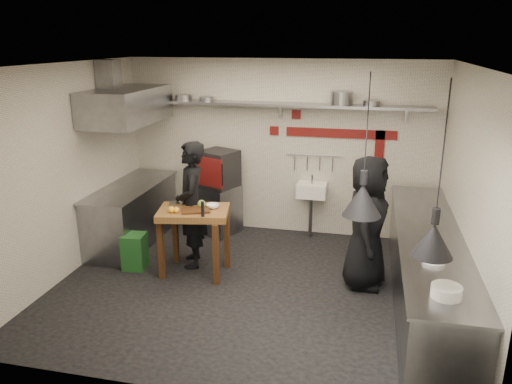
% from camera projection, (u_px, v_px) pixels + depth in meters
% --- Properties ---
extents(floor, '(5.00, 5.00, 0.00)m').
position_uv_depth(floor, '(250.00, 287.00, 6.48)').
color(floor, black).
rests_on(floor, ground).
extents(ceiling, '(5.00, 5.00, 0.00)m').
position_uv_depth(ceiling, '(249.00, 65.00, 5.66)').
color(ceiling, beige).
rests_on(ceiling, floor).
extents(wall_back, '(5.00, 0.04, 2.80)m').
position_uv_depth(wall_back, '(280.00, 148.00, 8.03)').
color(wall_back, beige).
rests_on(wall_back, floor).
extents(wall_front, '(5.00, 0.04, 2.80)m').
position_uv_depth(wall_front, '(191.00, 252.00, 4.11)').
color(wall_front, beige).
rests_on(wall_front, floor).
extents(wall_left, '(0.04, 4.20, 2.80)m').
position_uv_depth(wall_left, '(67.00, 172.00, 6.60)').
color(wall_left, beige).
rests_on(wall_left, floor).
extents(wall_right, '(0.04, 4.20, 2.80)m').
position_uv_depth(wall_right, '(468.00, 197.00, 5.54)').
color(wall_right, beige).
rests_on(wall_right, floor).
extents(red_band_horiz, '(1.70, 0.02, 0.14)m').
position_uv_depth(red_band_horiz, '(341.00, 133.00, 7.73)').
color(red_band_horiz, '#611111').
rests_on(red_band_horiz, wall_back).
extents(red_band_vert, '(0.14, 0.02, 1.10)m').
position_uv_depth(red_band_vert, '(378.00, 166.00, 7.74)').
color(red_band_vert, '#611111').
rests_on(red_band_vert, wall_back).
extents(red_tile_a, '(0.14, 0.02, 0.14)m').
position_uv_depth(red_tile_a, '(296.00, 115.00, 7.79)').
color(red_tile_a, '#611111').
rests_on(red_tile_a, wall_back).
extents(red_tile_b, '(0.14, 0.02, 0.14)m').
position_uv_depth(red_tile_b, '(274.00, 131.00, 7.95)').
color(red_tile_b, '#611111').
rests_on(red_tile_b, wall_back).
extents(back_shelf, '(4.60, 0.34, 0.04)m').
position_uv_depth(back_shelf, '(279.00, 104.00, 7.65)').
color(back_shelf, slate).
rests_on(back_shelf, wall_back).
extents(shelf_bracket_left, '(0.04, 0.06, 0.24)m').
position_uv_depth(shelf_bracket_left, '(167.00, 106.00, 8.22)').
color(shelf_bracket_left, slate).
rests_on(shelf_bracket_left, wall_back).
extents(shelf_bracket_mid, '(0.04, 0.06, 0.24)m').
position_uv_depth(shelf_bracket_mid, '(281.00, 110.00, 7.82)').
color(shelf_bracket_mid, slate).
rests_on(shelf_bracket_mid, wall_back).
extents(shelf_bracket_right, '(0.04, 0.06, 0.24)m').
position_uv_depth(shelf_bracket_right, '(406.00, 114.00, 7.41)').
color(shelf_bracket_right, slate).
rests_on(shelf_bracket_right, wall_back).
extents(pan_far_left, '(0.34, 0.34, 0.09)m').
position_uv_depth(pan_far_left, '(184.00, 98.00, 7.96)').
color(pan_far_left, slate).
rests_on(pan_far_left, back_shelf).
extents(pan_mid_left, '(0.30, 0.30, 0.07)m').
position_uv_depth(pan_mid_left, '(207.00, 99.00, 7.88)').
color(pan_mid_left, slate).
rests_on(pan_mid_left, back_shelf).
extents(stock_pot, '(0.42, 0.42, 0.20)m').
position_uv_depth(stock_pot, '(342.00, 98.00, 7.41)').
color(stock_pot, slate).
rests_on(stock_pot, back_shelf).
extents(pan_right, '(0.31, 0.31, 0.08)m').
position_uv_depth(pan_right, '(372.00, 103.00, 7.34)').
color(pan_right, slate).
rests_on(pan_right, back_shelf).
extents(oven_stand, '(0.80, 0.78, 0.80)m').
position_uv_depth(oven_stand, '(217.00, 209.00, 8.21)').
color(oven_stand, slate).
rests_on(oven_stand, floor).
extents(combi_oven, '(0.70, 0.68, 0.58)m').
position_uv_depth(combi_oven, '(219.00, 168.00, 8.02)').
color(combi_oven, black).
rests_on(combi_oven, oven_stand).
extents(oven_door, '(0.47, 0.23, 0.46)m').
position_uv_depth(oven_door, '(210.00, 172.00, 7.77)').
color(oven_door, '#611111').
rests_on(oven_door, combi_oven).
extents(oven_glass, '(0.37, 0.18, 0.34)m').
position_uv_depth(oven_glass, '(213.00, 173.00, 7.74)').
color(oven_glass, black).
rests_on(oven_glass, oven_door).
extents(hand_sink, '(0.46, 0.34, 0.22)m').
position_uv_depth(hand_sink, '(312.00, 190.00, 7.93)').
color(hand_sink, white).
rests_on(hand_sink, wall_back).
extents(sink_tap, '(0.03, 0.03, 0.14)m').
position_uv_depth(sink_tap, '(312.00, 179.00, 7.87)').
color(sink_tap, slate).
rests_on(sink_tap, hand_sink).
extents(sink_drain, '(0.06, 0.06, 0.66)m').
position_uv_depth(sink_drain, '(311.00, 217.00, 8.02)').
color(sink_drain, slate).
rests_on(sink_drain, floor).
extents(utensil_rail, '(0.90, 0.02, 0.02)m').
position_uv_depth(utensil_rail, '(314.00, 155.00, 7.90)').
color(utensil_rail, slate).
rests_on(utensil_rail, wall_back).
extents(counter_right, '(0.70, 3.80, 0.90)m').
position_uv_depth(counter_right, '(427.00, 272.00, 5.90)').
color(counter_right, slate).
rests_on(counter_right, floor).
extents(counter_right_top, '(0.76, 3.90, 0.03)m').
position_uv_depth(counter_right_top, '(431.00, 235.00, 5.76)').
color(counter_right_top, slate).
rests_on(counter_right_top, counter_right).
extents(plate_stack, '(0.35, 0.35, 0.11)m').
position_uv_depth(plate_stack, '(446.00, 292.00, 4.33)').
color(plate_stack, white).
rests_on(plate_stack, counter_right_top).
extents(small_bowl_right, '(0.22, 0.22, 0.05)m').
position_uv_depth(small_bowl_right, '(434.00, 260.00, 5.03)').
color(small_bowl_right, white).
rests_on(small_bowl_right, counter_right_top).
extents(counter_left, '(0.70, 1.90, 0.90)m').
position_uv_depth(counter_left, '(132.00, 215.00, 7.79)').
color(counter_left, slate).
rests_on(counter_left, floor).
extents(counter_left_top, '(0.76, 2.00, 0.03)m').
position_uv_depth(counter_left_top, '(130.00, 186.00, 7.65)').
color(counter_left_top, slate).
rests_on(counter_left_top, counter_left).
extents(extractor_hood, '(0.78, 1.60, 0.50)m').
position_uv_depth(extractor_hood, '(127.00, 106.00, 7.27)').
color(extractor_hood, slate).
rests_on(extractor_hood, ceiling).
extents(hood_duct, '(0.28, 0.28, 0.50)m').
position_uv_depth(hood_duct, '(109.00, 77.00, 7.21)').
color(hood_duct, slate).
rests_on(hood_duct, ceiling).
extents(green_bin, '(0.33, 0.33, 0.50)m').
position_uv_depth(green_bin, '(135.00, 251.00, 6.95)').
color(green_bin, '#1B5120').
rests_on(green_bin, floor).
extents(prep_table, '(1.02, 0.80, 0.92)m').
position_uv_depth(prep_table, '(195.00, 241.00, 6.74)').
color(prep_table, brown).
rests_on(prep_table, floor).
extents(cutting_board, '(0.44, 0.38, 0.02)m').
position_uv_depth(cutting_board, '(196.00, 210.00, 6.54)').
color(cutting_board, '#462712').
rests_on(cutting_board, prep_table).
extents(pepper_mill, '(0.06, 0.06, 0.20)m').
position_uv_depth(pepper_mill, '(203.00, 209.00, 6.32)').
color(pepper_mill, black).
rests_on(pepper_mill, prep_table).
extents(lemon_a, '(0.11, 0.11, 0.08)m').
position_uv_depth(lemon_a, '(171.00, 210.00, 6.47)').
color(lemon_a, gold).
rests_on(lemon_a, prep_table).
extents(lemon_b, '(0.08, 0.08, 0.08)m').
position_uv_depth(lemon_b, '(176.00, 210.00, 6.47)').
color(lemon_b, gold).
rests_on(lemon_b, prep_table).
extents(veg_ball, '(0.13, 0.13, 0.11)m').
position_uv_depth(veg_ball, '(201.00, 204.00, 6.66)').
color(veg_ball, olive).
rests_on(veg_ball, prep_table).
extents(steel_tray, '(0.20, 0.15, 0.03)m').
position_uv_depth(steel_tray, '(176.00, 204.00, 6.79)').
color(steel_tray, slate).
rests_on(steel_tray, prep_table).
extents(bowl, '(0.23, 0.23, 0.05)m').
position_uv_depth(bowl, '(213.00, 206.00, 6.65)').
color(bowl, white).
rests_on(bowl, prep_table).
extents(heat_lamp_near, '(0.46, 0.46, 1.40)m').
position_uv_depth(heat_lamp_near, '(366.00, 147.00, 4.76)').
color(heat_lamp_near, black).
rests_on(heat_lamp_near, ceiling).
extents(heat_lamp_far, '(0.43, 0.43, 1.50)m').
position_uv_depth(heat_lamp_far, '(441.00, 172.00, 4.07)').
color(heat_lamp_far, black).
rests_on(heat_lamp_far, ceiling).
extents(chef_left, '(0.62, 0.75, 1.78)m').
position_uv_depth(chef_left, '(191.00, 205.00, 6.89)').
color(chef_left, black).
rests_on(chef_left, floor).
extents(chef_right, '(0.62, 0.89, 1.73)m').
position_uv_depth(chef_right, '(367.00, 223.00, 6.29)').
color(chef_right, black).
rests_on(chef_right, floor).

